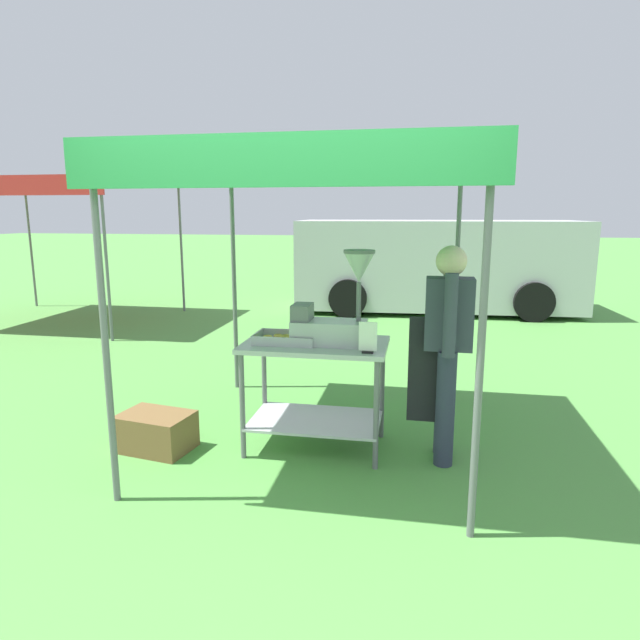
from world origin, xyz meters
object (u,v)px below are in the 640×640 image
Objects in this scene: donut_tray at (286,339)px; menu_sign at (368,340)px; supply_crate at (156,432)px; donut_cart at (315,373)px; van_silver at (437,264)px; neighbour_tent at (54,185)px; stall_canopy at (317,168)px; donut_fryer at (335,313)px; vendor at (447,343)px.

donut_tray is 0.69m from menu_sign.
donut_cart is at bearing 12.58° from supply_crate.
van_silver is (1.29, 6.59, 0.00)m from donut_tray.
neighbour_tent is (-4.97, 4.29, 1.40)m from donut_tray.
donut_fryer is at bearing -37.85° from stall_canopy.
donut_cart is at bearing 8.53° from donut_tray.
menu_sign is 0.07× the size of neighbour_tent.
stall_canopy is at bearing -99.39° from van_silver.
donut_fryer is 0.38m from menu_sign.
neighbour_tent is (-3.97, 4.53, 2.13)m from supply_crate.
van_silver is (1.07, 6.55, 0.26)m from donut_cart.
donut_cart is 6.91m from neighbour_tent.
menu_sign is 0.60m from vendor.
donut_fryer is 0.21× the size of neighbour_tent.
neighbour_tent is (-6.26, -2.30, 1.40)m from van_silver.
van_silver is at bearing 89.28° from vendor.
supply_crate is (-1.00, -0.24, -0.73)m from donut_tray.
vendor reaches higher than donut_tray.
donut_cart is 0.21× the size of van_silver.
menu_sign reaches higher than donut_tray.
donut_fryer is at bearing 1.42° from donut_tray.
donut_tray is 0.29× the size of vendor.
vendor is 2.35m from supply_crate.
donut_fryer is 1.69m from supply_crate.
vendor is at bearing 21.35° from menu_sign.
supply_crate is at bearing -108.55° from van_silver.
stall_canopy is 2.39m from supply_crate.
menu_sign is (0.27, -0.22, -0.15)m from donut_fryer.
stall_canopy reaches higher than donut_tray.
menu_sign is at bearing -95.37° from van_silver.
donut_cart is 0.34m from donut_tray.
donut_tray is 6.71m from van_silver.
vendor is (0.83, -0.01, -0.19)m from donut_fryer.
van_silver is (0.91, 6.58, -0.22)m from donut_fryer.
van_silver reaches higher than menu_sign.
donut_cart is at bearing -39.34° from neighbour_tent.
donut_fryer is 1.18× the size of supply_crate.
van_silver reaches higher than donut_fryer.
donut_cart is 0.51m from donut_fryer.
van_silver is (0.64, 6.80, -0.07)m from menu_sign.
donut_fryer is (0.16, -0.02, 0.48)m from donut_cart.
vendor is at bearing -7.35° from stall_canopy.
vendor is at bearing -1.69° from donut_cart.
van_silver reaches higher than supply_crate.
van_silver is at bearing 80.75° from donut_cart.
neighbour_tent is at bearing 140.66° from donut_cart.
donut_tray is at bearing 161.79° from menu_sign.
donut_tray is at bearing -178.58° from donut_fryer.
stall_canopy reaches higher than vendor.
stall_canopy is at bearing -38.69° from neighbour_tent.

